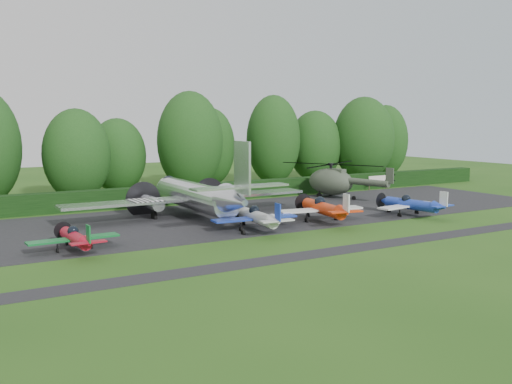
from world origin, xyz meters
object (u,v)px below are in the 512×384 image
transport_plane (196,196)px  light_plane_orange (323,208)px  helicopter (331,179)px  sign_board (378,180)px  light_plane_blue (411,204)px  light_plane_red (75,238)px  light_plane_white (257,217)px

transport_plane → light_plane_orange: (8.99, -7.33, -0.87)m
helicopter → sign_board: size_ratio=4.57×
transport_plane → light_plane_blue: transport_plane is taller
light_plane_orange → sign_board: light_plane_orange is taller
light_plane_red → light_plane_blue: (30.91, -0.80, 0.14)m
light_plane_blue → sign_board: (11.63, 17.45, 0.08)m
transport_plane → sign_board: size_ratio=7.47×
light_plane_white → light_plane_orange: 7.07m
light_plane_red → light_plane_white: light_plane_white is taller
transport_plane → light_plane_red: transport_plane is taller
transport_plane → helicopter: 20.30m
transport_plane → light_plane_white: size_ratio=3.13×
sign_board → light_plane_white: bearing=-148.4°
transport_plane → light_plane_blue: 20.25m
helicopter → light_plane_orange: bearing=-115.7°
light_plane_red → helicopter: helicopter is taller
light_plane_white → light_plane_orange: bearing=-0.5°
transport_plane → sign_board: (29.84, 8.64, -0.93)m
light_plane_blue → helicopter: helicopter is taller
transport_plane → light_plane_red: bearing=-147.4°
light_plane_white → light_plane_blue: (16.27, -1.01, -0.03)m
transport_plane → light_plane_blue: (18.21, -8.81, -1.01)m
transport_plane → light_plane_white: (1.94, -7.80, -0.98)m
sign_board → helicopter: bearing=-161.0°
light_plane_orange → light_plane_blue: size_ratio=1.12×
light_plane_red → light_plane_orange: bearing=4.9°
transport_plane → light_plane_red: 15.06m
light_plane_red → sign_board: bearing=24.5°
light_plane_white → sign_board: size_ratio=2.39×
light_plane_blue → sign_board: size_ratio=2.33×
light_plane_red → light_plane_orange: size_ratio=0.78×
light_plane_orange → helicopter: (10.60, 12.66, 0.89)m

